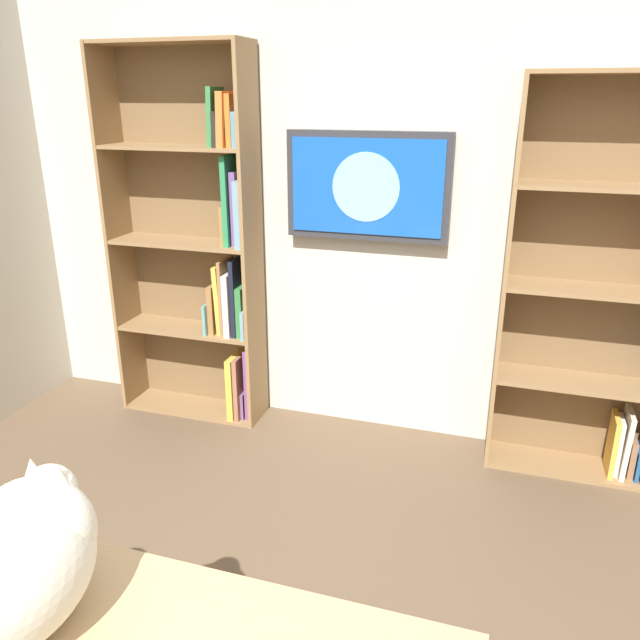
{
  "coord_description": "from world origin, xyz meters",
  "views": [
    {
      "loc": [
        -0.69,
        1.12,
        1.9
      ],
      "look_at": [
        0.02,
        -1.14,
        1.04
      ],
      "focal_mm": 34.93,
      "sensor_mm": 36.0,
      "label": 1
    }
  ],
  "objects": [
    {
      "name": "wall_back",
      "position": [
        0.0,
        -2.23,
        1.35
      ],
      "size": [
        4.52,
        0.06,
        2.7
      ],
      "primitive_type": "cube",
      "color": "beige",
      "rests_on": "ground"
    },
    {
      "name": "bookshelf_left",
      "position": [
        -1.25,
        -2.07,
        0.98
      ],
      "size": [
        0.93,
        0.28,
        2.0
      ],
      "color": "#937047",
      "rests_on": "ground"
    },
    {
      "name": "bookshelf_right",
      "position": [
        1.02,
        -2.07,
        1.02
      ],
      "size": [
        0.89,
        0.28,
        2.17
      ],
      "color": "#937047",
      "rests_on": "ground"
    },
    {
      "name": "wall_mounted_tv",
      "position": [
        0.07,
        -2.15,
        1.44
      ],
      "size": [
        0.88,
        0.07,
        0.57
      ],
      "color": "#333338"
    },
    {
      "name": "cat",
      "position": [
        0.31,
        0.23,
        0.9
      ],
      "size": [
        0.34,
        0.56,
        0.36
      ],
      "color": "silver",
      "rests_on": "desk"
    }
  ]
}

